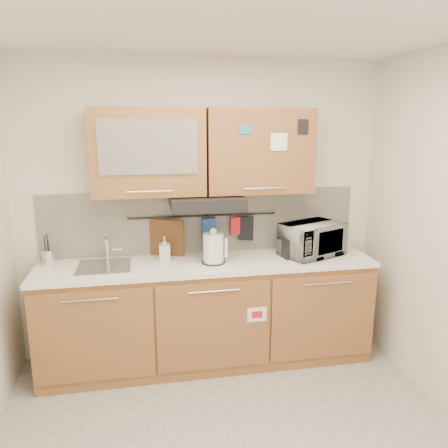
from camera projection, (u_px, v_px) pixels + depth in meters
name	position (u px, v px, depth m)	size (l,w,h in m)	color
ceiling	(241.00, 11.00, 2.16)	(3.20, 3.20, 0.00)	white
wall_back	(202.00, 210.00, 3.89)	(3.20, 3.20, 0.00)	silver
base_cabinet	(208.00, 318.00, 3.80)	(2.80, 0.64, 0.88)	brown
countertop	(208.00, 264.00, 3.68)	(2.82, 0.62, 0.04)	white
backsplash	(203.00, 222.00, 3.90)	(2.80, 0.02, 0.56)	silver
upper_cabinets	(204.00, 151.00, 3.60)	(1.82, 0.37, 0.70)	brown
range_hood	(206.00, 202.00, 3.62)	(0.60, 0.46, 0.10)	black
sink	(104.00, 266.00, 3.54)	(0.42, 0.40, 0.26)	silver
utensil_rail	(203.00, 216.00, 3.85)	(0.02, 0.02, 1.30)	black
utensil_crock	(48.00, 257.00, 3.57)	(0.13, 0.13, 0.26)	silver
kettle	(213.00, 249.00, 3.61)	(0.23, 0.21, 0.30)	silver
toaster	(295.00, 247.00, 3.79)	(0.24, 0.16, 0.17)	black
microwave	(312.00, 239.00, 3.83)	(0.52, 0.35, 0.29)	#999999
soap_bottle	(165.00, 248.00, 3.70)	(0.09, 0.09, 0.20)	#999999
cutting_board	(167.00, 241.00, 3.82)	(0.31, 0.02, 0.39)	brown
oven_mitt	(209.00, 230.00, 3.87)	(0.13, 0.03, 0.21)	#214A98
dark_pouch	(246.00, 228.00, 3.93)	(0.14, 0.04, 0.21)	black
pot_holder	(237.00, 226.00, 3.91)	(0.13, 0.02, 0.16)	red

